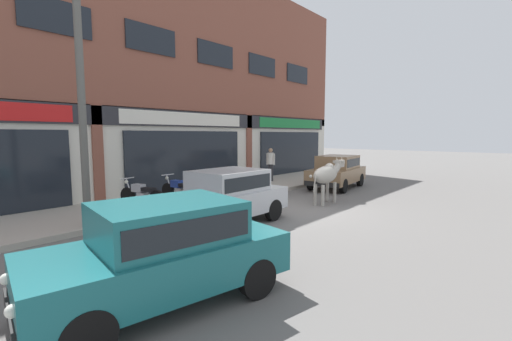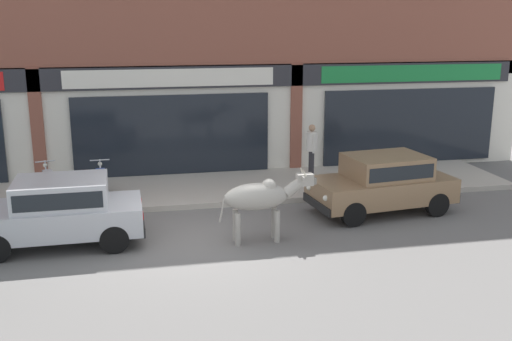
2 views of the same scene
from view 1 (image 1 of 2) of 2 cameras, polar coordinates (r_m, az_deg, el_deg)
The scene contains 11 objects.
ground_plane at distance 11.25m, azimuth 6.54°, elevation -6.37°, with size 90.00×90.00×0.00m, color #605E5B.
sidewalk at distance 13.70m, azimuth -6.87°, elevation -3.83°, with size 19.00×3.25×0.14m, color #A8A093.
shop_building at distance 15.12m, azimuth -12.12°, elevation 14.82°, with size 23.00×1.40×9.91m.
cow at distance 12.16m, azimuth 11.72°, elevation -0.72°, with size 2.15×0.55×1.61m.
car_0 at distance 15.81m, azimuth 13.37°, elevation 0.08°, with size 3.75×2.03×1.46m.
car_1 at distance 9.20m, azimuth -4.86°, elevation -3.96°, with size 3.64×1.67×1.46m.
car_2 at distance 5.12m, azimuth -15.04°, elevation -12.28°, with size 3.80×2.20×1.46m.
motorcycle_0 at distance 11.38m, azimuth -18.51°, elevation -3.77°, with size 0.65×1.78×0.88m.
motorcycle_1 at distance 11.98m, azimuth -12.65°, elevation -3.13°, with size 0.52×1.81×0.88m.
pedestrian at distance 16.66m, azimuth 2.46°, elevation 1.62°, with size 0.32×0.50×1.60m.
utility_pole at distance 9.38m, azimuth -27.02°, elevation 9.44°, with size 0.18×0.18×5.85m, color #595651.
Camera 1 is at (-9.12, -6.12, 2.40)m, focal length 24.00 mm.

